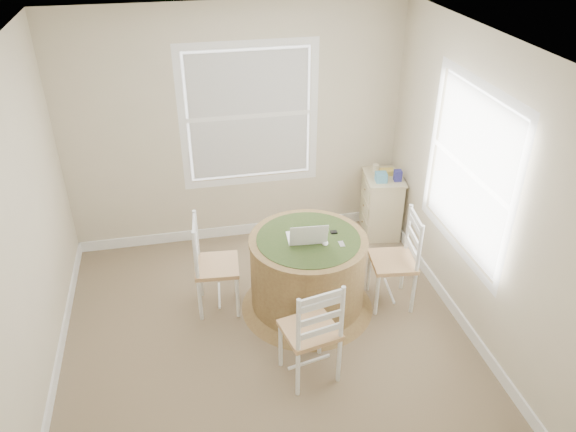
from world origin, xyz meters
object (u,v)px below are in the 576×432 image
object	(u,v)px
laptop	(307,237)
corner_chest	(381,204)
chair_near	(310,330)
chair_right	(393,261)
chair_left	(217,265)
round_table	(308,270)

from	to	relation	value
laptop	corner_chest	bearing A→B (deg)	-130.90
chair_near	chair_right	distance (m)	1.24
laptop	chair_left	bearing A→B (deg)	-9.88
chair_right	chair_near	bearing A→B (deg)	-45.85
corner_chest	chair_left	bearing A→B (deg)	-146.14
round_table	laptop	world-z (taller)	laptop
chair_left	corner_chest	size ratio (longest dim) A/B	1.31
chair_right	round_table	bearing A→B (deg)	-89.41
round_table	chair_near	xyz separation A→B (m)	(-0.19, -0.84, 0.05)
round_table	laptop	bearing A→B (deg)	-137.95
round_table	chair_near	world-z (taller)	chair_near
chair_near	laptop	world-z (taller)	laptop
corner_chest	chair_near	bearing A→B (deg)	-115.96
round_table	corner_chest	xyz separation A→B (m)	(1.15, 1.15, -0.06)
round_table	laptop	size ratio (longest dim) A/B	3.52
chair_near	chair_left	bearing A→B (deg)	-69.90
chair_left	chair_near	distance (m)	1.21
chair_right	corner_chest	xyz separation A→B (m)	(0.34, 1.23, -0.11)
chair_left	chair_right	xyz separation A→B (m)	(1.63, -0.27, 0.00)
round_table	chair_near	size ratio (longest dim) A/B	1.33
chair_left	chair_near	world-z (taller)	same
chair_right	corner_chest	size ratio (longest dim) A/B	1.31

